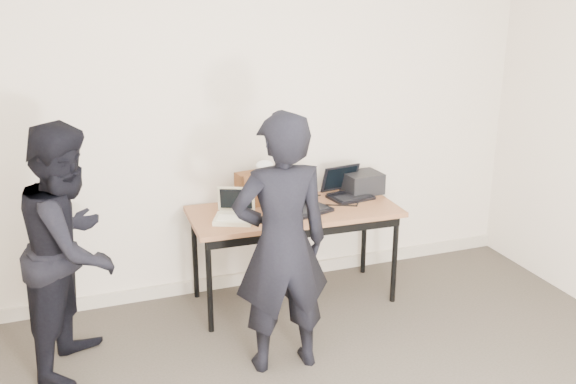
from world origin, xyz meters
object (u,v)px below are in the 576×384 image
laptop_right (347,190)px  leather_satchel (261,186)px  laptop_beige (234,214)px  person_observer (71,248)px  laptop_center (299,201)px  equipment_box (362,183)px  person_typist (281,245)px  desk (295,217)px

laptop_right → leather_satchel: (-0.66, 0.08, 0.08)m
laptop_beige → person_observer: bearing=-142.5°
laptop_beige → laptop_center: 0.50m
leather_satchel → equipment_box: 0.81m
person_observer → laptop_right: bearing=-55.0°
leather_satchel → equipment_box: (0.81, -0.04, -0.05)m
leather_satchel → person_observer: (-1.36, -0.53, -0.08)m
leather_satchel → person_observer: bearing=-168.7°
laptop_beige → laptop_center: (0.50, 0.04, 0.02)m
laptop_right → person_typist: person_typist is taller
laptop_right → person_observer: size_ratio=0.23×
equipment_box → laptop_center: bearing=-162.2°
leather_satchel → person_typist: 1.01m
laptop_center → equipment_box: laptop_center is taller
laptop_right → desk: bearing=-172.2°
laptop_beige → desk: bearing=29.4°
laptop_center → laptop_right: (0.44, 0.14, -0.01)m
laptop_center → person_typist: person_typist is taller
laptop_right → equipment_box: size_ratio=1.28×
desk → laptop_right: size_ratio=4.30×
desk → laptop_center: (0.04, 0.00, 0.12)m
laptop_beige → person_typist: 0.73m
person_typist → person_observer: (-1.17, 0.47, -0.04)m
laptop_center → laptop_right: bearing=0.2°
desk → person_observer: 1.57m
desk → equipment_box: bearing=18.6°
laptop_center → person_typist: size_ratio=0.27×
laptop_beige → person_observer: size_ratio=0.22×
laptop_beige → person_typist: (0.09, -0.72, 0.05)m
laptop_beige → equipment_box: bearing=36.2°
person_typist → laptop_beige: bearing=-80.1°
laptop_right → equipment_box: 0.16m
laptop_right → equipment_box: bearing=7.9°
person_typist → laptop_right: bearing=-130.1°
person_typist → laptop_center: bearing=-115.1°
person_typist → person_observer: bearing=-18.9°
laptop_center → person_observer: size_ratio=0.28×
equipment_box → laptop_right: bearing=-163.0°
desk → leather_satchel: leather_satchel is taller
desk → person_typist: size_ratio=0.94×
laptop_right → leather_satchel: leather_satchel is taller
laptop_center → person_observer: 1.60m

